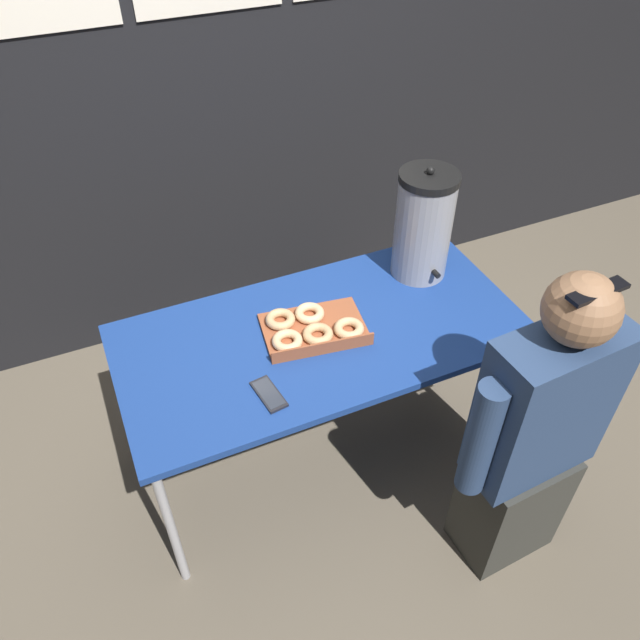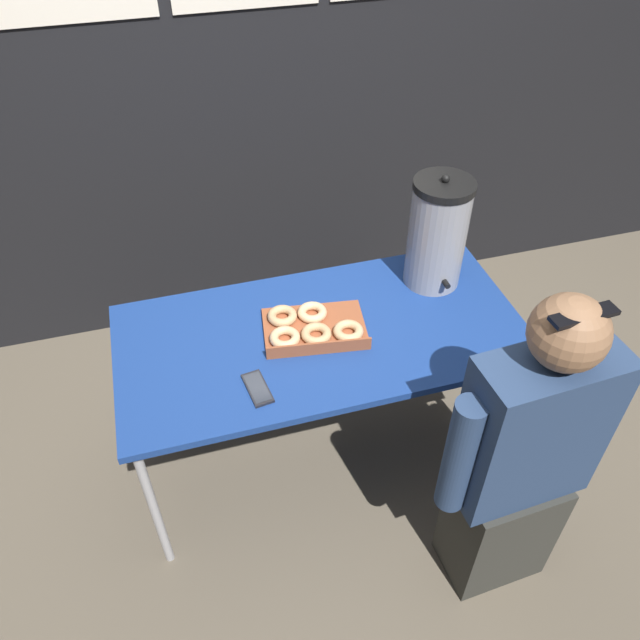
% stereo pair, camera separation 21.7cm
% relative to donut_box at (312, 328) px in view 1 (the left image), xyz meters
% --- Properties ---
extents(ground_plane, '(12.00, 12.00, 0.00)m').
position_rel_donut_box_xyz_m(ground_plane, '(0.03, -0.01, -0.72)').
color(ground_plane, brown).
extents(back_wall, '(6.00, 0.11, 2.88)m').
position_rel_donut_box_xyz_m(back_wall, '(0.03, 1.10, 0.72)').
color(back_wall, black).
rests_on(back_wall, ground).
extents(folding_table, '(1.45, 0.71, 0.70)m').
position_rel_donut_box_xyz_m(folding_table, '(0.03, -0.01, -0.07)').
color(folding_table, navy).
rests_on(folding_table, ground).
extents(donut_box, '(0.39, 0.30, 0.05)m').
position_rel_donut_box_xyz_m(donut_box, '(0.00, 0.00, 0.00)').
color(donut_box, brown).
rests_on(donut_box, folding_table).
extents(coffee_urn, '(0.22, 0.25, 0.46)m').
position_rel_donut_box_xyz_m(coffee_urn, '(0.53, 0.16, 0.19)').
color(coffee_urn, '#939399').
rests_on(coffee_urn, folding_table).
extents(cell_phone, '(0.08, 0.16, 0.01)m').
position_rel_donut_box_xyz_m(cell_phone, '(-0.24, -0.21, -0.02)').
color(cell_phone, black).
rests_on(cell_phone, folding_table).
extents(person_seated, '(0.56, 0.25, 1.26)m').
position_rel_donut_box_xyz_m(person_seated, '(0.49, -0.65, -0.12)').
color(person_seated, '#33332D').
rests_on(person_seated, ground).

